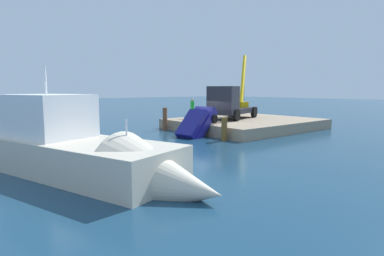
{
  "coord_description": "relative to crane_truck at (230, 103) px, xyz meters",
  "views": [
    {
      "loc": [
        16.77,
        18.5,
        3.45
      ],
      "look_at": [
        1.56,
        -0.02,
        0.5
      ],
      "focal_mm": 29.41,
      "sensor_mm": 36.0,
      "label": 1
    }
  ],
  "objects": [
    {
      "name": "ground",
      "position": [
        3.4,
        0.8,
        -2.27
      ],
      "size": [
        200.0,
        200.0,
        0.0
      ],
      "primitive_type": "plane",
      "color": "navy"
    },
    {
      "name": "dock",
      "position": [
        -1.12,
        0.8,
        -1.85
      ],
      "size": [
        11.66,
        9.97,
        0.83
      ],
      "primitive_type": "cube",
      "color": "gray",
      "rests_on": "ground"
    },
    {
      "name": "crane_truck",
      "position": [
        0.0,
        0.0,
        0.0
      ],
      "size": [
        9.19,
        6.19,
        6.33
      ],
      "color": "black",
      "rests_on": "dock"
    },
    {
      "name": "dock_worker",
      "position": [
        2.16,
        -2.59,
        -0.52
      ],
      "size": [
        0.34,
        0.34,
        1.79
      ],
      "color": "#333333",
      "rests_on": "dock"
    },
    {
      "name": "salvaged_car",
      "position": [
        5.69,
        1.82,
        -1.69
      ],
      "size": [
        3.8,
        2.57,
        3.44
      ],
      "color": "navy",
      "rests_on": "ground"
    },
    {
      "name": "moored_yacht",
      "position": [
        15.69,
        6.96,
        -1.71
      ],
      "size": [
        7.34,
        14.21,
        5.75
      ],
      "color": "beige",
      "rests_on": "ground"
    },
    {
      "name": "piling_near",
      "position": [
        5.16,
        -2.58,
        -1.3
      ],
      "size": [
        0.38,
        0.38,
        1.92
      ],
      "primitive_type": "cylinder",
      "color": "brown",
      "rests_on": "ground"
    },
    {
      "name": "piling_mid",
      "position": [
        5.12,
        0.67,
        -1.53
      ],
      "size": [
        0.38,
        0.38,
        1.47
      ],
      "primitive_type": "cylinder",
      "color": "brown",
      "rests_on": "ground"
    },
    {
      "name": "piling_far",
      "position": [
        5.13,
        4.42,
        -1.48
      ],
      "size": [
        0.4,
        0.4,
        1.57
      ],
      "primitive_type": "cylinder",
      "color": "brown",
      "rests_on": "ground"
    }
  ]
}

